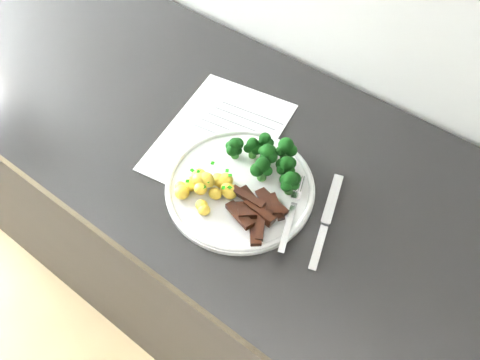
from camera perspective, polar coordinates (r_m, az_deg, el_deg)
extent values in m
cube|color=black|center=(1.35, 2.31, -10.21)|extent=(2.42, 0.61, 0.91)
cube|color=#35302E|center=(1.29, -5.83, -19.96)|extent=(2.42, 0.02, 0.87)
cube|color=white|center=(1.01, -2.42, 5.22)|extent=(0.27, 0.35, 0.00)
cube|color=slate|center=(1.05, 1.48, 7.93)|extent=(0.15, 0.03, 0.00)
cube|color=slate|center=(1.04, 0.55, 7.30)|extent=(0.14, 0.03, 0.00)
cube|color=slate|center=(1.03, -0.39, 6.66)|extent=(0.14, 0.03, 0.00)
cube|color=slate|center=(1.02, -1.35, 6.00)|extent=(0.13, 0.03, 0.00)
cube|color=slate|center=(1.01, -2.33, 5.33)|extent=(0.13, 0.02, 0.00)
cylinder|color=silver|center=(0.92, 0.00, -0.91)|extent=(0.29, 0.29, 0.01)
torus|color=silver|center=(0.91, 0.00, -0.69)|extent=(0.28, 0.28, 0.01)
cylinder|color=#286320|center=(0.93, 3.20, 2.38)|extent=(0.02, 0.02, 0.02)
sphere|color=black|center=(0.91, 3.74, 2.75)|extent=(0.02, 0.02, 0.02)
sphere|color=black|center=(0.92, 3.68, 3.49)|extent=(0.02, 0.02, 0.02)
sphere|color=black|center=(0.92, 2.78, 3.45)|extent=(0.02, 0.02, 0.02)
sphere|color=black|center=(0.91, 2.87, 2.63)|extent=(0.02, 0.02, 0.02)
sphere|color=black|center=(0.90, 3.27, 3.44)|extent=(0.03, 0.03, 0.03)
cylinder|color=#286320|center=(0.92, 5.40, 0.88)|extent=(0.02, 0.02, 0.02)
sphere|color=black|center=(0.90, 5.96, 1.13)|extent=(0.02, 0.02, 0.02)
sphere|color=black|center=(0.91, 5.95, 2.01)|extent=(0.02, 0.02, 0.02)
sphere|color=black|center=(0.91, 4.89, 1.89)|extent=(0.02, 0.02, 0.02)
sphere|color=black|center=(0.90, 4.96, 1.23)|extent=(0.02, 0.02, 0.02)
sphere|color=black|center=(0.90, 5.53, 1.94)|extent=(0.03, 0.03, 0.03)
cylinder|color=#286320|center=(0.95, 1.49, 3.28)|extent=(0.02, 0.02, 0.02)
sphere|color=black|center=(0.93, 1.99, 3.68)|extent=(0.02, 0.02, 0.02)
sphere|color=black|center=(0.94, 1.53, 4.41)|extent=(0.02, 0.02, 0.02)
sphere|color=black|center=(0.94, 0.94, 3.77)|extent=(0.02, 0.02, 0.02)
sphere|color=black|center=(0.93, 1.52, 4.23)|extent=(0.03, 0.03, 0.03)
cylinder|color=#286320|center=(0.94, 5.33, 3.00)|extent=(0.02, 0.02, 0.03)
sphere|color=black|center=(0.92, 6.08, 3.50)|extent=(0.02, 0.02, 0.02)
sphere|color=black|center=(0.93, 5.44, 4.30)|extent=(0.02, 0.02, 0.02)
sphere|color=black|center=(0.92, 4.84, 3.42)|extent=(0.02, 0.02, 0.02)
sphere|color=black|center=(0.91, 5.47, 4.13)|extent=(0.03, 0.03, 0.03)
cylinder|color=#286320|center=(0.95, 2.92, 3.99)|extent=(0.01, 0.01, 0.02)
sphere|color=black|center=(0.93, 3.47, 4.40)|extent=(0.02, 0.02, 0.02)
sphere|color=black|center=(0.94, 3.09, 5.03)|extent=(0.02, 0.02, 0.02)
sphere|color=black|center=(0.93, 2.46, 4.36)|extent=(0.01, 0.01, 0.01)
sphere|color=black|center=(0.93, 2.98, 4.91)|extent=(0.02, 0.02, 0.02)
cylinder|color=#286320|center=(0.90, 5.85, -0.92)|extent=(0.02, 0.02, 0.02)
sphere|color=black|center=(0.88, 6.51, -0.64)|extent=(0.02, 0.02, 0.02)
sphere|color=black|center=(0.89, 6.46, 0.16)|extent=(0.02, 0.02, 0.02)
sphere|color=black|center=(0.89, 5.33, 0.06)|extent=(0.02, 0.02, 0.02)
sphere|color=black|center=(0.88, 5.55, -0.67)|extent=(0.02, 0.02, 0.02)
sphere|color=black|center=(0.88, 5.99, 0.10)|extent=(0.03, 0.03, 0.03)
cylinder|color=#286320|center=(0.95, -0.61, 3.26)|extent=(0.02, 0.02, 0.02)
sphere|color=black|center=(0.93, -0.25, 3.51)|extent=(0.02, 0.02, 0.02)
sphere|color=black|center=(0.94, -0.24, 4.33)|extent=(0.02, 0.02, 0.02)
sphere|color=black|center=(0.94, -1.18, 4.09)|extent=(0.02, 0.02, 0.02)
sphere|color=black|center=(0.93, -0.91, 3.55)|extent=(0.02, 0.02, 0.02)
sphere|color=black|center=(0.93, -0.62, 4.24)|extent=(0.03, 0.03, 0.03)
cylinder|color=#286320|center=(0.92, 2.60, 0.71)|extent=(0.02, 0.02, 0.03)
sphere|color=black|center=(0.90, 3.25, 1.09)|extent=(0.02, 0.02, 0.02)
sphere|color=black|center=(0.91, 2.72, 2.01)|extent=(0.02, 0.02, 0.02)
sphere|color=black|center=(0.90, 2.02, 1.21)|extent=(0.03, 0.03, 0.03)
sphere|color=black|center=(0.89, 2.66, 1.80)|extent=(0.03, 0.03, 0.03)
ellipsoid|color=gold|center=(0.91, -4.72, -0.74)|extent=(0.03, 0.02, 0.02)
ellipsoid|color=gold|center=(0.91, -1.65, 0.07)|extent=(0.03, 0.02, 0.02)
ellipsoid|color=gold|center=(0.89, -2.96, -1.61)|extent=(0.03, 0.02, 0.02)
ellipsoid|color=gold|center=(0.92, -5.28, 0.26)|extent=(0.03, 0.02, 0.02)
ellipsoid|color=gold|center=(0.91, -5.89, -0.62)|extent=(0.03, 0.02, 0.02)
ellipsoid|color=gold|center=(0.88, -4.55, -3.01)|extent=(0.02, 0.02, 0.02)
ellipsoid|color=gold|center=(0.90, -6.89, -1.45)|extent=(0.03, 0.03, 0.03)
ellipsoid|color=gold|center=(0.89, -1.44, -1.20)|extent=(0.03, 0.03, 0.03)
ellipsoid|color=gold|center=(0.91, -7.05, -0.82)|extent=(0.02, 0.02, 0.02)
ellipsoid|color=gold|center=(0.91, -2.63, 0.04)|extent=(0.03, 0.03, 0.02)
ellipsoid|color=gold|center=(0.88, -4.27, -3.55)|extent=(0.02, 0.02, 0.02)
ellipsoid|color=gold|center=(0.89, -3.71, -0.24)|extent=(0.02, 0.02, 0.02)
ellipsoid|color=gold|center=(0.89, -4.02, 0.07)|extent=(0.03, 0.03, 0.03)
ellipsoid|color=gold|center=(0.88, -4.70, -1.04)|extent=(0.02, 0.02, 0.02)
ellipsoid|color=gold|center=(0.91, -2.06, -0.21)|extent=(0.03, 0.03, 0.02)
ellipsoid|color=gold|center=(0.90, -4.77, 0.62)|extent=(0.03, 0.02, 0.02)
ellipsoid|color=gold|center=(0.89, -4.13, -0.21)|extent=(0.02, 0.02, 0.02)
ellipsoid|color=gold|center=(0.89, -4.79, 0.00)|extent=(0.03, 0.03, 0.03)
ellipsoid|color=gold|center=(0.89, -1.16, -1.41)|extent=(0.03, 0.03, 0.03)
cube|color=#0C6903|center=(0.89, -4.94, 1.00)|extent=(0.01, 0.01, 0.00)
cube|color=#0C6903|center=(0.89, -4.48, 0.03)|extent=(0.01, 0.01, 0.00)
cube|color=#0C6903|center=(0.89, -5.68, 1.16)|extent=(0.01, 0.01, 0.00)
cube|color=#0C6903|center=(0.89, -6.23, -0.13)|extent=(0.01, 0.01, 0.00)
cube|color=#0C6903|center=(0.88, -1.99, -0.91)|extent=(0.01, 0.01, 0.00)
cube|color=#0C6903|center=(0.88, -1.24, -0.87)|extent=(0.01, 0.01, 0.00)
cube|color=#0C6903|center=(0.90, -1.54, 1.12)|extent=(0.01, 0.01, 0.00)
cube|color=#0C6903|center=(0.89, -1.18, 0.57)|extent=(0.01, 0.01, 0.00)
cube|color=#0C6903|center=(0.87, -4.32, -0.84)|extent=(0.01, 0.01, 0.00)
cube|color=#0C6903|center=(0.90, -3.95, 0.37)|extent=(0.01, 0.01, 0.00)
cube|color=#0C6903|center=(0.89, -3.98, 0.35)|extent=(0.01, 0.01, 0.00)
cube|color=#0C6903|center=(0.88, -3.83, -0.15)|extent=(0.01, 0.01, 0.00)
cube|color=#0C6903|center=(0.90, -4.84, 0.84)|extent=(0.01, 0.01, 0.00)
cube|color=#0C6903|center=(0.91, -3.27, 2.02)|extent=(0.01, 0.01, 0.00)
cube|color=black|center=(0.89, 4.04, -2.68)|extent=(0.07, 0.03, 0.01)
cube|color=black|center=(0.89, 3.28, -2.88)|extent=(0.07, 0.05, 0.01)
cube|color=black|center=(0.89, 1.72, -2.88)|extent=(0.06, 0.04, 0.01)
cube|color=black|center=(0.86, 1.77, -5.66)|extent=(0.06, 0.07, 0.02)
cube|color=black|center=(0.89, 1.50, -2.52)|extent=(0.07, 0.04, 0.01)
cube|color=black|center=(0.88, 1.34, -3.18)|extent=(0.05, 0.05, 0.02)
cube|color=black|center=(0.88, 4.35, -3.16)|extent=(0.05, 0.04, 0.01)
cube|color=black|center=(0.87, 2.66, -3.61)|extent=(0.07, 0.05, 0.01)
cube|color=black|center=(0.88, 0.94, -2.09)|extent=(0.07, 0.02, 0.02)
cube|color=black|center=(0.87, 2.27, -3.96)|extent=(0.06, 0.02, 0.01)
cube|color=black|center=(0.86, 2.49, -4.92)|extent=(0.05, 0.07, 0.01)
cube|color=black|center=(0.86, 2.31, -3.71)|extent=(0.07, 0.02, 0.02)
cube|color=black|center=(0.87, 1.81, -3.93)|extent=(0.06, 0.06, 0.02)
cube|color=black|center=(0.87, -0.06, -4.17)|extent=(0.07, 0.04, 0.02)
cube|color=silver|center=(0.86, 5.68, -5.58)|extent=(0.05, 0.11, 0.02)
cube|color=silver|center=(0.90, 6.70, -1.66)|extent=(0.02, 0.03, 0.01)
cylinder|color=silver|center=(0.91, 7.42, -0.53)|extent=(0.02, 0.04, 0.00)
cylinder|color=silver|center=(0.91, 7.15, -0.47)|extent=(0.02, 0.04, 0.00)
cylinder|color=silver|center=(0.91, 6.89, -0.41)|extent=(0.02, 0.04, 0.00)
cylinder|color=silver|center=(0.91, 6.63, -0.35)|extent=(0.02, 0.04, 0.00)
cube|color=silver|center=(0.91, 10.90, -2.14)|extent=(0.05, 0.12, 0.01)
cube|color=silver|center=(0.86, 9.33, -7.67)|extent=(0.04, 0.10, 0.02)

